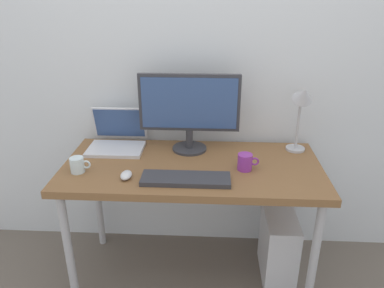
{
  "coord_description": "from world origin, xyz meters",
  "views": [
    {
      "loc": [
        0.1,
        -1.78,
        1.65
      ],
      "look_at": [
        0.0,
        0.0,
        0.88
      ],
      "focal_mm": 34.58,
      "sensor_mm": 36.0,
      "label": 1
    }
  ],
  "objects_px": {
    "laptop": "(117,138)",
    "keyboard": "(186,179)",
    "monitor": "(189,108)",
    "mouse": "(126,175)",
    "desk_lamp": "(302,104)",
    "computer_tower": "(278,246)",
    "coffee_mug": "(245,162)",
    "desk": "(192,176)",
    "glass_cup": "(78,165)"
  },
  "relations": [
    {
      "from": "monitor",
      "to": "coffee_mug",
      "type": "distance_m",
      "value": 0.44
    },
    {
      "from": "desk_lamp",
      "to": "keyboard",
      "type": "relative_size",
      "value": 0.93
    },
    {
      "from": "desk_lamp",
      "to": "coffee_mug",
      "type": "distance_m",
      "value": 0.46
    },
    {
      "from": "mouse",
      "to": "laptop",
      "type": "bearing_deg",
      "value": 109.3
    },
    {
      "from": "coffee_mug",
      "to": "mouse",
      "type": "bearing_deg",
      "value": -168.02
    },
    {
      "from": "monitor",
      "to": "mouse",
      "type": "relative_size",
      "value": 6.31
    },
    {
      "from": "glass_cup",
      "to": "coffee_mug",
      "type": "bearing_deg",
      "value": 4.97
    },
    {
      "from": "laptop",
      "to": "coffee_mug",
      "type": "distance_m",
      "value": 0.78
    },
    {
      "from": "desk",
      "to": "keyboard",
      "type": "relative_size",
      "value": 3.16
    },
    {
      "from": "mouse",
      "to": "coffee_mug",
      "type": "height_order",
      "value": "coffee_mug"
    },
    {
      "from": "monitor",
      "to": "computer_tower",
      "type": "height_order",
      "value": "monitor"
    },
    {
      "from": "desk_lamp",
      "to": "computer_tower",
      "type": "bearing_deg",
      "value": -115.75
    },
    {
      "from": "laptop",
      "to": "glass_cup",
      "type": "distance_m",
      "value": 0.36
    },
    {
      "from": "keyboard",
      "to": "coffee_mug",
      "type": "bearing_deg",
      "value": 25.13
    },
    {
      "from": "desk_lamp",
      "to": "coffee_mug",
      "type": "relative_size",
      "value": 3.67
    },
    {
      "from": "computer_tower",
      "to": "desk",
      "type": "bearing_deg",
      "value": -176.9
    },
    {
      "from": "monitor",
      "to": "glass_cup",
      "type": "xyz_separation_m",
      "value": [
        -0.56,
        -0.31,
        -0.22
      ]
    },
    {
      "from": "keyboard",
      "to": "computer_tower",
      "type": "distance_m",
      "value": 0.8
    },
    {
      "from": "desk",
      "to": "mouse",
      "type": "relative_size",
      "value": 15.44
    },
    {
      "from": "glass_cup",
      "to": "computer_tower",
      "type": "relative_size",
      "value": 0.26
    },
    {
      "from": "keyboard",
      "to": "computer_tower",
      "type": "relative_size",
      "value": 1.05
    },
    {
      "from": "keyboard",
      "to": "computer_tower",
      "type": "bearing_deg",
      "value": 21.75
    },
    {
      "from": "laptop",
      "to": "computer_tower",
      "type": "xyz_separation_m",
      "value": [
        0.97,
        -0.18,
        -0.6
      ]
    },
    {
      "from": "laptop",
      "to": "keyboard",
      "type": "distance_m",
      "value": 0.59
    },
    {
      "from": "desk",
      "to": "desk_lamp",
      "type": "xyz_separation_m",
      "value": [
        0.59,
        0.19,
        0.36
      ]
    },
    {
      "from": "laptop",
      "to": "computer_tower",
      "type": "distance_m",
      "value": 1.16
    },
    {
      "from": "desk_lamp",
      "to": "glass_cup",
      "type": "xyz_separation_m",
      "value": [
        -1.18,
        -0.31,
        -0.25
      ]
    },
    {
      "from": "desk",
      "to": "coffee_mug",
      "type": "bearing_deg",
      "value": -9.0
    },
    {
      "from": "keyboard",
      "to": "laptop",
      "type": "bearing_deg",
      "value": 137.56
    },
    {
      "from": "desk_lamp",
      "to": "keyboard",
      "type": "bearing_deg",
      "value": -148.35
    },
    {
      "from": "computer_tower",
      "to": "glass_cup",
      "type": "bearing_deg",
      "value": -172.35
    },
    {
      "from": "laptop",
      "to": "keyboard",
      "type": "bearing_deg",
      "value": -42.44
    },
    {
      "from": "desk",
      "to": "monitor",
      "type": "xyz_separation_m",
      "value": [
        -0.03,
        0.19,
        0.33
      ]
    },
    {
      "from": "laptop",
      "to": "coffee_mug",
      "type": "relative_size",
      "value": 2.86
    },
    {
      "from": "coffee_mug",
      "to": "desk",
      "type": "bearing_deg",
      "value": 171.0
    },
    {
      "from": "glass_cup",
      "to": "monitor",
      "type": "bearing_deg",
      "value": 29.31
    },
    {
      "from": "laptop",
      "to": "desk_lamp",
      "type": "relative_size",
      "value": 0.78
    },
    {
      "from": "monitor",
      "to": "glass_cup",
      "type": "relative_size",
      "value": 5.29
    },
    {
      "from": "desk_lamp",
      "to": "computer_tower",
      "type": "height_order",
      "value": "desk_lamp"
    },
    {
      "from": "desk",
      "to": "keyboard",
      "type": "distance_m",
      "value": 0.2
    },
    {
      "from": "desk_lamp",
      "to": "glass_cup",
      "type": "bearing_deg",
      "value": -165.11
    },
    {
      "from": "monitor",
      "to": "keyboard",
      "type": "height_order",
      "value": "monitor"
    },
    {
      "from": "desk_lamp",
      "to": "coffee_mug",
      "type": "bearing_deg",
      "value": -142.85
    },
    {
      "from": "mouse",
      "to": "coffee_mug",
      "type": "relative_size",
      "value": 0.8
    },
    {
      "from": "keyboard",
      "to": "computer_tower",
      "type": "height_order",
      "value": "keyboard"
    },
    {
      "from": "mouse",
      "to": "coffee_mug",
      "type": "xyz_separation_m",
      "value": [
        0.6,
        0.13,
        0.03
      ]
    },
    {
      "from": "mouse",
      "to": "coffee_mug",
      "type": "bearing_deg",
      "value": 11.98
    },
    {
      "from": "glass_cup",
      "to": "desk",
      "type": "bearing_deg",
      "value": 11.59
    },
    {
      "from": "coffee_mug",
      "to": "computer_tower",
      "type": "xyz_separation_m",
      "value": [
        0.23,
        0.07,
        -0.59
      ]
    },
    {
      "from": "desk",
      "to": "computer_tower",
      "type": "height_order",
      "value": "desk"
    }
  ]
}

